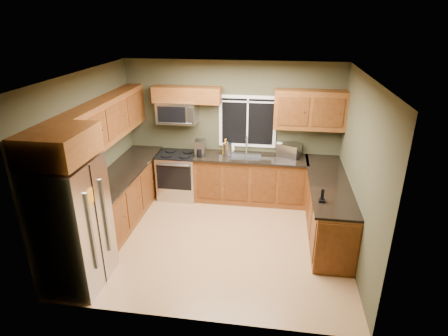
% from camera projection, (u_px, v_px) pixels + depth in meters
% --- Properties ---
extents(floor, '(4.20, 4.20, 0.00)m').
position_uv_depth(floor, '(218.00, 239.00, 6.26)').
color(floor, '#976C42').
rests_on(floor, ground).
extents(ceiling, '(4.20, 4.20, 0.00)m').
position_uv_depth(ceiling, '(217.00, 75.00, 5.22)').
color(ceiling, white).
rests_on(ceiling, back_wall).
extents(back_wall, '(4.20, 0.00, 4.20)m').
position_uv_depth(back_wall, '(232.00, 131.00, 7.39)').
color(back_wall, '#3A3824').
rests_on(back_wall, ground).
extents(front_wall, '(4.20, 0.00, 4.20)m').
position_uv_depth(front_wall, '(191.00, 226.00, 4.10)').
color(front_wall, '#3A3824').
rests_on(front_wall, ground).
extents(left_wall, '(0.00, 3.60, 3.60)m').
position_uv_depth(left_wall, '(89.00, 157.00, 6.03)').
color(left_wall, '#3A3824').
rests_on(left_wall, ground).
extents(right_wall, '(0.00, 3.60, 3.60)m').
position_uv_depth(right_wall, '(359.00, 172.00, 5.46)').
color(right_wall, '#3A3824').
rests_on(right_wall, ground).
extents(window, '(1.12, 0.03, 1.02)m').
position_uv_depth(window, '(248.00, 121.00, 7.25)').
color(window, white).
rests_on(window, back_wall).
extents(base_cabinets_left, '(0.60, 2.65, 0.90)m').
position_uv_depth(base_cabinets_left, '(124.00, 195.00, 6.77)').
color(base_cabinets_left, brown).
rests_on(base_cabinets_left, ground).
extents(countertop_left, '(0.65, 2.65, 0.04)m').
position_uv_depth(countertop_left, '(123.00, 172.00, 6.58)').
color(countertop_left, black).
rests_on(countertop_left, base_cabinets_left).
extents(base_cabinets_back, '(2.17, 0.60, 0.90)m').
position_uv_depth(base_cabinets_back, '(251.00, 180.00, 7.40)').
color(base_cabinets_back, brown).
rests_on(base_cabinets_back, ground).
extents(countertop_back, '(2.17, 0.65, 0.04)m').
position_uv_depth(countertop_back, '(251.00, 158.00, 7.20)').
color(countertop_back, black).
rests_on(countertop_back, base_cabinets_back).
extents(base_cabinets_peninsula, '(0.60, 2.52, 0.90)m').
position_uv_depth(base_cabinets_peninsula, '(328.00, 208.00, 6.34)').
color(base_cabinets_peninsula, brown).
rests_on(base_cabinets_peninsula, ground).
extents(countertop_peninsula, '(0.65, 2.50, 0.04)m').
position_uv_depth(countertop_peninsula, '(329.00, 182.00, 6.17)').
color(countertop_peninsula, black).
rests_on(countertop_peninsula, base_cabinets_peninsula).
extents(upper_cabinets_left, '(0.33, 2.65, 0.72)m').
position_uv_depth(upper_cabinets_left, '(108.00, 119.00, 6.24)').
color(upper_cabinets_left, brown).
rests_on(upper_cabinets_left, left_wall).
extents(upper_cabinets_back_left, '(1.30, 0.33, 0.30)m').
position_uv_depth(upper_cabinets_back_left, '(187.00, 95.00, 7.07)').
color(upper_cabinets_back_left, brown).
rests_on(upper_cabinets_back_left, back_wall).
extents(upper_cabinets_back_right, '(1.30, 0.33, 0.72)m').
position_uv_depth(upper_cabinets_back_right, '(310.00, 110.00, 6.84)').
color(upper_cabinets_back_right, brown).
rests_on(upper_cabinets_back_right, back_wall).
extents(upper_cabinet_over_fridge, '(0.72, 0.90, 0.38)m').
position_uv_depth(upper_cabinet_over_fridge, '(58.00, 145.00, 4.53)').
color(upper_cabinet_over_fridge, brown).
rests_on(upper_cabinet_over_fridge, left_wall).
extents(refrigerator, '(0.74, 0.90, 1.80)m').
position_uv_depth(refrigerator, '(73.00, 225.00, 4.96)').
color(refrigerator, '#B7B7BC').
rests_on(refrigerator, ground).
extents(range, '(0.76, 0.69, 0.94)m').
position_uv_depth(range, '(178.00, 175.00, 7.57)').
color(range, '#B7B7BC').
rests_on(range, ground).
extents(microwave, '(0.76, 0.41, 0.42)m').
position_uv_depth(microwave, '(177.00, 112.00, 7.20)').
color(microwave, '#B7B7BC').
rests_on(microwave, back_wall).
extents(sink, '(0.60, 0.42, 0.36)m').
position_uv_depth(sink, '(245.00, 156.00, 7.22)').
color(sink, slate).
rests_on(sink, countertop_back).
extents(toaster_oven, '(0.50, 0.45, 0.26)m').
position_uv_depth(toaster_oven, '(289.00, 150.00, 7.18)').
color(toaster_oven, '#B7B7BC').
rests_on(toaster_oven, countertop_back).
extents(coffee_maker, '(0.20, 0.26, 0.31)m').
position_uv_depth(coffee_maker, '(200.00, 149.00, 7.20)').
color(coffee_maker, slate).
rests_on(coffee_maker, countertop_back).
extents(kettle, '(0.20, 0.20, 0.30)m').
position_uv_depth(kettle, '(227.00, 149.00, 7.21)').
color(kettle, '#B7B7BC').
rests_on(kettle, countertop_back).
extents(paper_towel_roll, '(0.15, 0.15, 0.29)m').
position_uv_depth(paper_towel_roll, '(279.00, 149.00, 7.21)').
color(paper_towel_roll, white).
rests_on(paper_towel_roll, countertop_back).
extents(soap_bottle_a, '(0.15, 0.15, 0.33)m').
position_uv_depth(soap_bottle_a, '(226.00, 147.00, 7.23)').
color(soap_bottle_a, orange).
rests_on(soap_bottle_a, countertop_back).
extents(soap_bottle_c, '(0.15, 0.15, 0.18)m').
position_uv_depth(soap_bottle_c, '(231.00, 148.00, 7.42)').
color(soap_bottle_c, white).
rests_on(soap_bottle_c, countertop_back).
extents(cordless_phone, '(0.10, 0.10, 0.20)m').
position_uv_depth(cordless_phone, '(322.00, 198.00, 5.47)').
color(cordless_phone, black).
rests_on(cordless_phone, countertop_peninsula).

